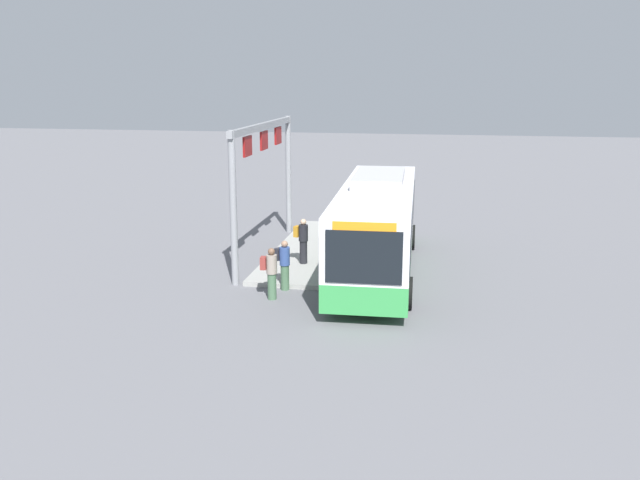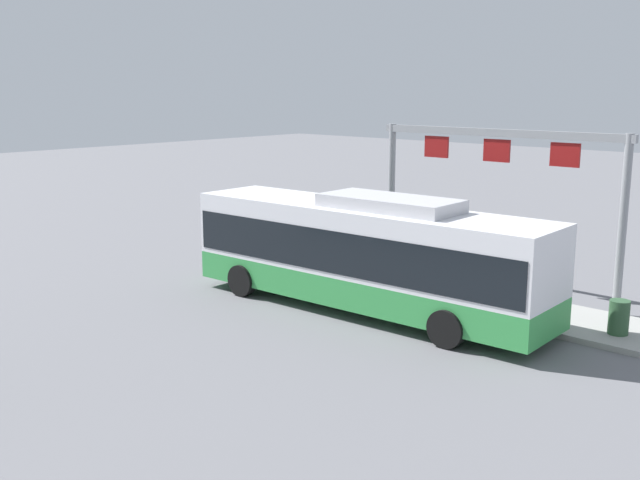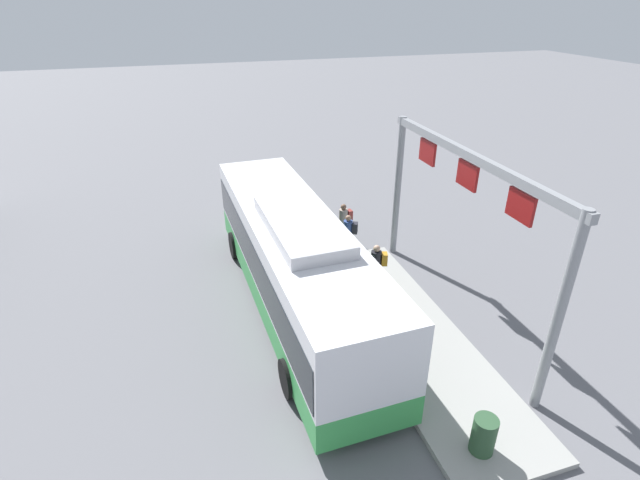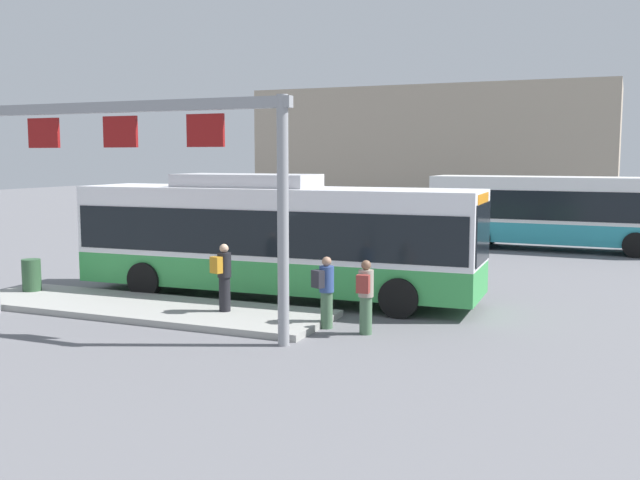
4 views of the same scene
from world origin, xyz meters
The scene contains 8 objects.
ground_plane centered at (0.00, 0.00, 0.00)m, with size 120.00×120.00×0.00m, color slate.
platform_curb centered at (-2.41, -2.83, 0.08)m, with size 10.00×2.80×0.16m, color #9E9E99.
bus_main centered at (-0.01, 0.00, 1.81)m, with size 11.47×2.99×3.46m.
person_boarding centered at (2.67, -2.77, 0.89)m, with size 0.52×0.60×1.67m.
person_waiting_near centered at (3.71, -2.96, 0.89)m, with size 0.37×0.54×1.67m.
person_waiting_mid centered at (-0.06, -2.72, 1.05)m, with size 0.45×0.59×1.67m.
platform_sign_gantry centered at (-1.60, -4.53, 3.71)m, with size 8.49×0.24×5.20m.
trash_bin centered at (-6.49, -2.43, 0.61)m, with size 0.52×0.52×0.90m, color #2D5133.
Camera 2 is at (-13.11, 16.38, 6.44)m, focal length 41.70 mm.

